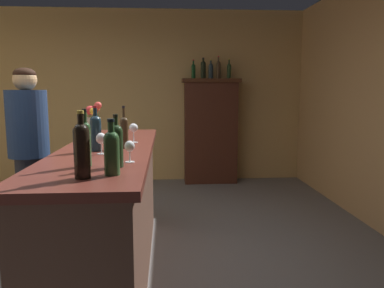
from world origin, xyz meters
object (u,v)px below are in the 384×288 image
Objects in this scene: display_bottle_center at (211,70)px; display_bottle_right at (229,70)px; display_bottle_left at (193,70)px; patron_in_grey at (29,150)px; wine_bottle_chardonnay at (124,131)px; flower_arrangement at (93,122)px; wine_glass_front at (133,129)px; wine_bottle_syrah at (112,150)px; display_cabinet at (211,129)px; wine_glass_mid at (130,147)px; bar_counter at (109,213)px; wine_glass_rear at (101,139)px; wine_bottle_pinot at (82,148)px; cheese_plate at (100,140)px; wine_bottle_riesling at (96,131)px; wine_bottle_malbec at (116,144)px; display_bottle_midleft at (203,69)px; display_bottle_midright at (218,69)px; wine_bottle_merlot at (85,141)px.

display_bottle_right is at bearing -0.00° from display_bottle_center.
patron_in_grey is at bearing -125.47° from display_bottle_left.
wine_bottle_chardonnay is 0.73m from flower_arrangement.
wine_bottle_syrah is at bearing -90.42° from wine_glass_front.
display_bottle_right reaches higher than display_cabinet.
wine_bottle_syrah reaches higher than wine_glass_mid.
patron_in_grey is at bearing -133.41° from display_bottle_right.
bar_counter is at bearing -125.78° from wine_glass_front.
display_cabinet is 12.50× the size of wine_glass_mid.
flower_arrangement reaches higher than wine_glass_rear.
wine_bottle_pinot reaches higher than wine_glass_mid.
display_bottle_left reaches higher than cheese_plate.
wine_bottle_riesling reaches higher than wine_glass_mid.
flower_arrangement is at bearing 105.70° from wine_bottle_malbec.
patron_in_grey is (-1.85, -2.38, -0.87)m from display_bottle_midleft.
wine_bottle_riesling is at bearing -114.63° from display_bottle_right.
wine_bottle_riesling is at bearing -112.13° from display_bottle_midright.
display_cabinet reaches higher than wine_bottle_riesling.
wine_bottle_chardonnay is at bearing -98.08° from wine_glass_front.
wine_bottle_pinot is 1.04× the size of wine_bottle_riesling.
wine_bottle_pinot is at bearing -116.37° from wine_bottle_malbec.
wine_bottle_malbec is (0.18, -0.03, -0.01)m from wine_bottle_merlot.
display_bottle_center is at bearing 69.54° from bar_counter.
wine_bottle_merlot is 4.08m from display_bottle_right.
cheese_plate is 0.54× the size of display_bottle_midright.
display_bottle_left is at bearing 78.38° from wine_bottle_pinot.
wine_bottle_chardonnay reaches higher than bar_counter.
flower_arrangement is 1.02× the size of display_bottle_midleft.
wine_glass_rear is (-0.03, 0.71, -0.05)m from wine_bottle_pinot.
display_cabinet is 5.11× the size of wine_bottle_riesling.
display_bottle_center is 0.18× the size of patron_in_grey.
bar_counter is at bearing -105.92° from display_bottle_left.
wine_bottle_chardonnay is (-1.01, -3.12, 0.31)m from display_cabinet.
wine_glass_rear is at bearing -88.41° from bar_counter.
display_bottle_midright is at bearing 0.00° from display_cabinet.
wine_bottle_syrah is 0.82m from wine_bottle_riesling.
bar_counter is 0.89m from wine_glass_mid.
wine_glass_front is (0.04, 0.31, -0.01)m from wine_bottle_chardonnay.
cheese_plate is at bearing -64.23° from flower_arrangement.
display_bottle_midright is at bearing 68.97° from wine_glass_front.
display_bottle_center is at bearing 180.00° from display_bottle_midright.
wine_glass_front is 0.51m from flower_arrangement.
display_bottle_midleft is 3.13m from patron_in_grey.
wine_glass_front is 0.55× the size of display_bottle_left.
wine_bottle_merlot is 0.41m from wine_glass_rear.
display_bottle_left is (0.71, 3.81, 0.59)m from wine_bottle_malbec.
display_bottle_left reaches higher than wine_bottle_malbec.
display_bottle_midleft is at bearing 180.00° from display_bottle_midright.
wine_bottle_malbec is at bearing -77.44° from bar_counter.
bar_counter is at bearing -70.41° from flower_arrangement.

